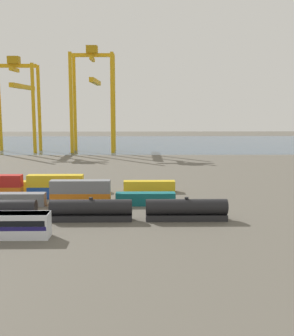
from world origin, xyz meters
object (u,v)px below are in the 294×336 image
shipping_container_6 (145,199)px  gantry_crane_central (93,89)px  shipping_container_17 (92,186)px  shipping_container_18 (149,186)px  gantry_crane_west (17,94)px  freight_tank_row (91,210)px

shipping_container_6 → gantry_crane_central: size_ratio=0.26×
shipping_container_17 → gantry_crane_central: bearing=95.9°
shipping_container_6 → shipping_container_17: (-12.42, 13.51, 0.00)m
shipping_container_18 → gantry_crane_west: 110.56m
shipping_container_17 → shipping_container_18: 13.50m
gantry_crane_west → shipping_container_6: bearing=-62.1°
gantry_crane_central → shipping_container_17: bearing=-84.1°
gantry_crane_west → gantry_crane_central: (33.84, -0.68, 2.21)m
freight_tank_row → shipping_container_17: 25.15m
freight_tank_row → shipping_container_17: bearing=96.1°
freight_tank_row → shipping_container_6: freight_tank_row is taller
shipping_container_6 → shipping_container_18: same height
freight_tank_row → shipping_container_17: (-2.69, 25.00, -0.64)m
freight_tank_row → shipping_container_6: size_ratio=3.97×
shipping_container_18 → gantry_crane_west: (-56.74, 91.81, 24.01)m
shipping_container_6 → shipping_container_18: (1.08, 13.51, 0.00)m
freight_tank_row → shipping_container_6: bearing=49.7°
shipping_container_6 → shipping_container_18: bearing=85.4°
gantry_crane_central → shipping_container_6: bearing=-78.2°
shipping_container_17 → gantry_crane_central: (-9.41, 91.13, 26.23)m
shipping_container_18 → gantry_crane_west: bearing=121.7°
shipping_container_18 → shipping_container_17: bearing=180.0°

